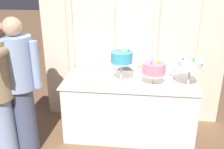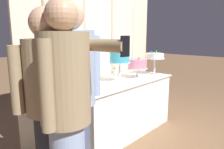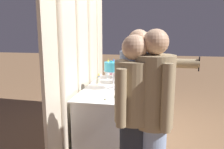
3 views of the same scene
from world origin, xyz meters
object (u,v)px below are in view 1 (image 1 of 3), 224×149
(tealight_far_left, at_px, (76,80))
(guest_man_dark_suit, at_px, (20,84))
(cake_display_center, at_px, (154,69))
(cake_table, at_px, (129,108))
(wine_glass, at_px, (173,71))
(flower_vase, at_px, (140,69))
(tealight_near_left, at_px, (85,84))
(cake_display_leftmost, at_px, (122,58))
(cake_display_rightmost, at_px, (190,65))
(guest_girl_blue_dress, at_px, (3,84))

(tealight_far_left, height_order, guest_man_dark_suit, guest_man_dark_suit)
(cake_display_center, relative_size, tealight_far_left, 8.73)
(cake_table, height_order, wine_glass, wine_glass)
(flower_vase, relative_size, tealight_near_left, 3.57)
(cake_display_leftmost, distance_m, guest_man_dark_suit, 1.18)
(tealight_near_left, bearing_deg, cake_display_rightmost, 2.48)
(cake_display_center, bearing_deg, guest_man_dark_suit, -163.58)
(cake_display_center, distance_m, guest_girl_blue_dress, 1.73)
(tealight_far_left, distance_m, guest_man_dark_suit, 0.68)
(cake_display_center, bearing_deg, cake_display_leftmost, 178.75)
(wine_glass, distance_m, tealight_near_left, 1.13)
(cake_display_leftmost, relative_size, tealight_far_left, 12.04)
(cake_table, distance_m, cake_display_rightmost, 0.96)
(guest_girl_blue_dress, bearing_deg, guest_man_dark_suit, -3.05)
(cake_table, bearing_deg, cake_display_leftmost, -145.94)
(guest_man_dark_suit, distance_m, guest_girl_blue_dress, 0.21)
(tealight_near_left, bearing_deg, cake_table, 18.46)
(cake_display_rightmost, xyz_separation_m, flower_vase, (-0.56, 0.34, -0.19))
(cake_display_rightmost, distance_m, tealight_far_left, 1.38)
(cake_display_center, bearing_deg, wine_glass, 43.06)
(flower_vase, distance_m, tealight_near_left, 0.77)
(cake_display_center, xyz_separation_m, cake_display_rightmost, (0.40, -0.05, 0.08))
(guest_man_dark_suit, bearing_deg, tealight_far_left, 40.43)
(cake_table, xyz_separation_m, guest_girl_blue_dress, (-1.39, -0.50, 0.48))
(wine_glass, bearing_deg, tealight_far_left, -169.13)
(cake_display_leftmost, relative_size, cake_display_rightmost, 1.14)
(guest_man_dark_suit, bearing_deg, cake_display_center, 16.42)
(guest_man_dark_suit, bearing_deg, cake_display_leftmost, 22.18)
(flower_vase, bearing_deg, guest_man_dark_suit, -151.07)
(cake_display_rightmost, bearing_deg, tealight_far_left, 177.77)
(flower_vase, bearing_deg, cake_display_leftmost, -128.60)
(flower_vase, bearing_deg, cake_table, -119.75)
(cake_display_center, height_order, tealight_far_left, cake_display_center)
(cake_table, bearing_deg, wine_glass, 16.39)
(flower_vase, height_order, guest_girl_blue_dress, guest_girl_blue_dress)
(flower_vase, height_order, tealight_far_left, flower_vase)
(cake_display_center, bearing_deg, guest_girl_blue_dress, -165.88)
(cake_table, xyz_separation_m, wine_glass, (0.53, 0.16, 0.48))
(cake_display_rightmost, bearing_deg, tealight_near_left, -177.52)
(wine_glass, bearing_deg, cake_display_leftmost, -160.39)
(cake_display_center, distance_m, guest_man_dark_suit, 1.53)
(cake_display_center, height_order, guest_girl_blue_dress, guest_girl_blue_dress)
(cake_display_leftmost, bearing_deg, cake_display_center, -1.25)
(cake_display_leftmost, xyz_separation_m, cake_display_center, (0.39, -0.01, -0.12))
(tealight_near_left, bearing_deg, cake_display_center, 7.06)
(tealight_far_left, bearing_deg, tealight_near_left, -38.59)
(flower_vase, bearing_deg, tealight_far_left, -160.22)
(cake_table, relative_size, flower_vase, 9.21)
(cake_display_rightmost, bearing_deg, wine_glass, 117.76)
(wine_glass, bearing_deg, tealight_near_left, -162.56)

